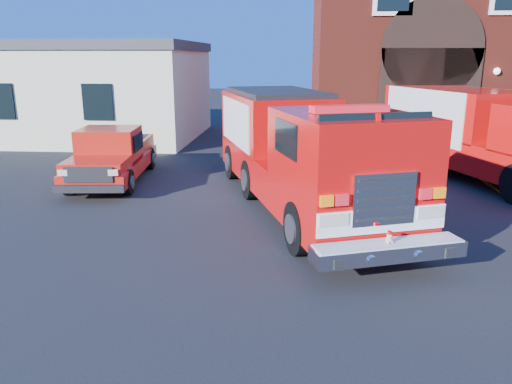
# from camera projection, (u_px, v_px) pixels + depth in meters

# --- Properties ---
(ground) EXTENTS (100.00, 100.00, 0.00)m
(ground) POSITION_uv_depth(u_px,v_px,m) (261.00, 236.00, 10.67)
(ground) COLOR black
(ground) RESTS_ON ground
(parking_stripe_mid) EXTENTS (0.12, 3.00, 0.01)m
(parking_stripe_mid) POSITION_uv_depth(u_px,v_px,m) (501.00, 193.00, 14.00)
(parking_stripe_mid) COLOR #DCC00B
(parking_stripe_mid) RESTS_ON ground
(parking_stripe_far) EXTENTS (0.12, 3.00, 0.01)m
(parking_stripe_far) POSITION_uv_depth(u_px,v_px,m) (467.00, 170.00, 16.89)
(parking_stripe_far) COLOR #DCC00B
(parking_stripe_far) RESTS_ON ground
(fire_station) EXTENTS (15.20, 10.20, 8.45)m
(fire_station) POSITION_uv_depth(u_px,v_px,m) (484.00, 44.00, 22.29)
(fire_station) COLOR maroon
(fire_station) RESTS_ON ground
(side_building) EXTENTS (10.20, 8.20, 4.35)m
(side_building) POSITION_uv_depth(u_px,v_px,m) (89.00, 90.00, 23.30)
(side_building) COLOR beige
(side_building) RESTS_ON ground
(fire_engine) EXTENTS (5.34, 9.47, 2.82)m
(fire_engine) POSITION_uv_depth(u_px,v_px,m) (300.00, 150.00, 12.43)
(fire_engine) COLOR black
(fire_engine) RESTS_ON ground
(pickup_truck) EXTENTS (2.32, 5.22, 1.66)m
(pickup_truck) POSITION_uv_depth(u_px,v_px,m) (113.00, 156.00, 15.19)
(pickup_truck) COLOR black
(pickup_truck) RESTS_ON ground
(secondary_truck) EXTENTS (5.39, 8.65, 2.69)m
(secondary_truck) POSITION_uv_depth(u_px,v_px,m) (482.00, 131.00, 15.45)
(secondary_truck) COLOR black
(secondary_truck) RESTS_ON ground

